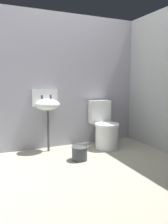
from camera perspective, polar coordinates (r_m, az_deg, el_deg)
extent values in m
cube|color=gray|center=(2.94, 2.24, -15.16)|extent=(3.07, 2.61, 0.08)
cube|color=#9A98A3|center=(3.77, -5.42, 7.95)|extent=(3.07, 0.10, 2.22)
cylinder|color=white|center=(3.68, 5.98, -6.56)|extent=(0.40, 0.40, 0.38)
cylinder|color=silver|center=(3.63, 6.02, -3.36)|extent=(0.43, 0.43, 0.04)
cube|color=white|center=(3.87, 4.12, 0.08)|extent=(0.37, 0.20, 0.40)
cylinder|color=#3C3C41|center=(3.53, -9.36, -4.91)|extent=(0.04, 0.04, 0.66)
ellipsoid|color=white|center=(3.46, -9.52, 1.87)|extent=(0.40, 0.32, 0.18)
cube|color=white|center=(3.61, -10.20, 3.71)|extent=(0.42, 0.04, 0.28)
cylinder|color=#3C3C41|center=(3.49, -10.93, 3.87)|extent=(0.04, 0.04, 0.06)
cylinder|color=#3C3C41|center=(3.53, -8.70, 3.96)|extent=(0.04, 0.04, 0.06)
cylinder|color=#3C3C41|center=(3.16, -1.16, -10.81)|extent=(0.22, 0.22, 0.19)
torus|color=#344142|center=(3.13, -1.16, -9.15)|extent=(0.23, 0.23, 0.02)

